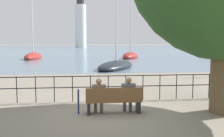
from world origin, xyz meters
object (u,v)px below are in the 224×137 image
(sailboat_4, at_px, (130,56))
(seated_person_right, at_px, (128,93))
(park_bench, at_px, (114,101))
(seated_person_left, at_px, (99,94))
(sailboat_0, at_px, (213,55))
(harbor_lighthouse, at_px, (81,23))
(sailboat_3, at_px, (116,66))
(closed_umbrella, at_px, (78,100))
(sailboat_1, at_px, (33,57))

(sailboat_4, bearing_deg, seated_person_right, -80.49)
(park_bench, distance_m, seated_person_left, 0.55)
(park_bench, height_order, seated_person_right, seated_person_right)
(park_bench, relative_size, sailboat_0, 0.20)
(seated_person_right, bearing_deg, harbor_lighthouse, 91.36)
(sailboat_3, bearing_deg, closed_umbrella, -77.19)
(closed_umbrella, bearing_deg, sailboat_3, 77.96)
(closed_umbrella, height_order, sailboat_0, sailboat_0)
(harbor_lighthouse, bearing_deg, sailboat_4, -84.89)
(park_bench, distance_m, sailboat_1, 31.76)
(seated_person_right, distance_m, sailboat_4, 31.08)
(park_bench, relative_size, sailboat_3, 0.18)
(closed_umbrella, relative_size, sailboat_3, 0.08)
(sailboat_1, height_order, harbor_lighthouse, harbor_lighthouse)
(seated_person_left, bearing_deg, closed_umbrella, 178.62)
(seated_person_left, height_order, sailboat_0, sailboat_0)
(seated_person_right, distance_m, sailboat_1, 31.82)
(seated_person_left, distance_m, sailboat_0, 39.72)
(closed_umbrella, bearing_deg, sailboat_0, 55.63)
(seated_person_left, height_order, closed_umbrella, seated_person_left)
(seated_person_right, relative_size, harbor_lighthouse, 0.04)
(park_bench, relative_size, harbor_lighthouse, 0.07)
(seated_person_left, xyz_separation_m, closed_umbrella, (-0.67, 0.02, -0.18))
(seated_person_right, xyz_separation_m, sailboat_3, (1.54, 15.03, -0.41))
(seated_person_right, relative_size, sailboat_0, 0.13)
(sailboat_1, bearing_deg, sailboat_3, -53.68)
(park_bench, relative_size, seated_person_left, 1.56)
(sailboat_3, height_order, harbor_lighthouse, harbor_lighthouse)
(park_bench, height_order, sailboat_3, sailboat_3)
(closed_umbrella, height_order, harbor_lighthouse, harbor_lighthouse)
(seated_person_left, distance_m, seated_person_right, 0.99)
(harbor_lighthouse, bearing_deg, park_bench, -88.86)
(sailboat_4, xyz_separation_m, harbor_lighthouse, (-8.87, 99.14, 12.71))
(closed_umbrella, distance_m, sailboat_3, 15.35)
(seated_person_right, bearing_deg, sailboat_1, 106.56)
(closed_umbrella, bearing_deg, sailboat_1, 103.65)
(sailboat_1, distance_m, sailboat_4, 14.86)
(seated_person_left, bearing_deg, sailboat_3, 80.45)
(seated_person_right, xyz_separation_m, harbor_lighthouse, (-3.08, 129.68, 12.37))
(harbor_lighthouse, bearing_deg, sailboat_0, -76.02)
(sailboat_3, distance_m, harbor_lighthouse, 115.45)
(park_bench, xyz_separation_m, sailboat_0, (21.46, 33.18, -0.16))
(closed_umbrella, distance_m, sailboat_0, 40.08)
(sailboat_3, xyz_separation_m, harbor_lighthouse, (-4.62, 114.65, 12.79))
(seated_person_left, xyz_separation_m, harbor_lighthouse, (-2.09, 129.68, 12.38))
(seated_person_left, height_order, seated_person_right, seated_person_right)
(sailboat_1, xyz_separation_m, sailboat_4, (14.86, 0.03, 0.01))
(seated_person_left, relative_size, sailboat_3, 0.12)
(closed_umbrella, bearing_deg, harbor_lighthouse, 90.62)
(seated_person_right, bearing_deg, closed_umbrella, 179.42)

